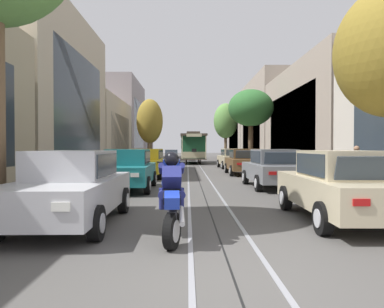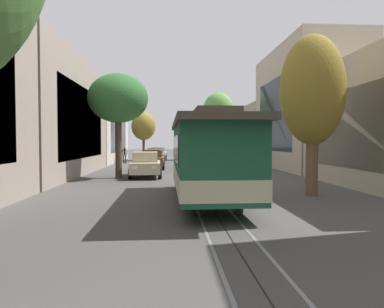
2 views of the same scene
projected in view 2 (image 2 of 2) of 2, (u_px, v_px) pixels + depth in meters
The scene contains 18 objects.
ground_plane at pixel (195, 180), 20.45m from camera, with size 160.76×160.76×0.00m, color #4C4947.
trolley_track_rails at pixel (201, 191), 16.03m from camera, with size 1.14×72.30×0.01m.
parked_car_silver_near_left at pixel (207, 153), 43.12m from camera, with size 2.01×4.37×1.58m.
parked_car_teal_second_left at pixel (212, 155), 36.99m from camera, with size 2.04×4.38×1.58m.
parked_car_yellow_mid_left at pixel (218, 158), 31.30m from camera, with size 2.13×4.42×1.58m.
parked_car_beige_near_right at pixel (158, 153), 42.49m from camera, with size 2.06×4.39×1.58m.
parked_car_grey_second_right at pixel (155, 156), 35.98m from camera, with size 2.04×4.38×1.58m.
parked_car_brown_mid_right at pixel (153, 159), 29.00m from camera, with size 2.00×4.36×1.58m.
parked_car_beige_fourth_right at pixel (146, 164), 22.44m from camera, with size 2.12×4.41×1.58m.
street_tree_kerb_left_near at pixel (218, 110), 43.47m from camera, with size 3.71×3.31×8.26m.
street_tree_kerb_left_second at pixel (313, 92), 14.59m from camera, with size 2.71×2.22×6.67m.
street_tree_kerb_right_near at pixel (144, 126), 41.40m from camera, with size 2.81×2.98×5.69m.
street_tree_kerb_right_second at pixel (118, 99), 21.64m from camera, with size 3.67×3.48×6.39m.
cable_car_trolley at pixel (209, 158), 12.93m from camera, with size 2.66×9.15×3.28m.
motorcycle_with_rider at pixel (188, 153), 44.31m from camera, with size 0.55×1.93×1.61m.
pedestrian_on_left_pavement at pixel (125, 154), 36.38m from camera, with size 0.55×0.38×1.72m.
fire_hydrant at pixel (223, 158), 38.95m from camera, with size 0.40×0.22×0.84m.
street_sign_post at pixel (215, 147), 44.96m from camera, with size 0.36×0.08×2.43m.
Camera 2 is at (1.40, 46.05, 2.27)m, focal length 33.12 mm.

